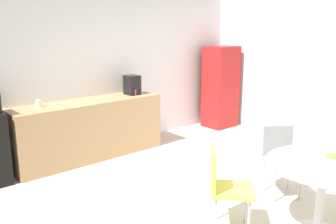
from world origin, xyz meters
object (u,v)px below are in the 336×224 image
object	(u,v)px
fruit_bowl	(333,160)
mug_white	(135,92)
locker_cabinet	(221,87)
chair_gray	(280,152)
coffee_maker	(132,85)
round_table	(323,177)
mug_green	(39,103)
chair_yellow	(222,181)

from	to	relation	value
fruit_bowl	mug_white	distance (m)	3.40
locker_cabinet	fruit_bowl	distance (m)	4.07
chair_gray	coffee_maker	xyz separation A→B (m)	(-0.33, 2.61, 0.54)
round_table	mug_green	world-z (taller)	mug_green
locker_cabinet	mug_green	xyz separation A→B (m)	(-3.64, 0.19, 0.14)
chair_gray	mug_green	bearing A→B (deg)	124.82
chair_gray	mug_green	size ratio (longest dim) A/B	6.43
round_table	mug_green	size ratio (longest dim) A/B	8.22
round_table	mug_white	bearing A→B (deg)	86.86
fruit_bowl	coffee_maker	bearing A→B (deg)	87.00
round_table	mug_white	xyz separation A→B (m)	(0.18, 3.32, 0.34)
round_table	chair_gray	distance (m)	0.95
round_table	fruit_bowl	world-z (taller)	fruit_bowl
chair_gray	mug_white	world-z (taller)	mug_white
locker_cabinet	mug_green	world-z (taller)	locker_cabinet
chair_gray	mug_green	distance (m)	3.31
round_table	chair_gray	size ratio (longest dim) A/B	1.28
chair_yellow	round_table	bearing A→B (deg)	-46.10
round_table	coffee_maker	size ratio (longest dim) A/B	3.32
chair_gray	fruit_bowl	xyz separation A→B (m)	(-0.51, -0.86, 0.27)
mug_white	chair_gray	bearing A→B (deg)	-82.25
chair_yellow	mug_white	distance (m)	2.80
chair_gray	chair_yellow	bearing A→B (deg)	-174.88
chair_gray	chair_yellow	size ratio (longest dim) A/B	1.00
locker_cabinet	chair_yellow	xyz separation A→B (m)	(-2.95, -2.62, -0.29)
fruit_bowl	mug_green	size ratio (longest dim) A/B	1.78
chair_yellow	mug_green	world-z (taller)	mug_green
mug_white	coffee_maker	world-z (taller)	coffee_maker
chair_yellow	coffee_maker	distance (m)	2.90
coffee_maker	locker_cabinet	bearing A→B (deg)	-2.73
chair_yellow	mug_white	bearing A→B (deg)	72.32
locker_cabinet	fruit_bowl	bearing A→B (deg)	-124.05
mug_green	coffee_maker	world-z (taller)	coffee_maker
chair_yellow	mug_green	xyz separation A→B (m)	(-0.69, 2.80, 0.43)
fruit_bowl	mug_white	size ratio (longest dim) A/B	1.78
mug_white	locker_cabinet	bearing A→B (deg)	-0.49
round_table	fruit_bowl	xyz separation A→B (m)	(0.01, -0.07, 0.19)
mug_green	coffee_maker	size ratio (longest dim) A/B	0.40
locker_cabinet	fruit_bowl	xyz separation A→B (m)	(-2.28, -3.37, -0.02)
locker_cabinet	coffee_maker	distance (m)	2.11
chair_yellow	fruit_bowl	xyz separation A→B (m)	(0.67, -0.75, 0.27)
mug_white	mug_green	xyz separation A→B (m)	(-1.53, 0.17, 0.00)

